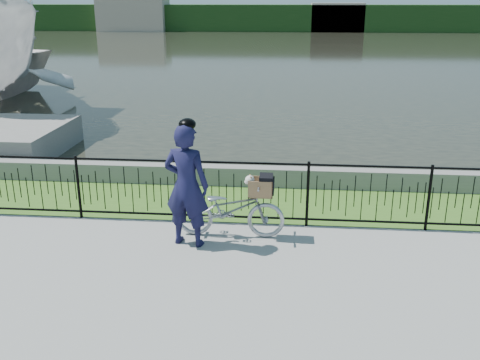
# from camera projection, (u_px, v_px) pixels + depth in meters

# --- Properties ---
(ground) EXTENTS (120.00, 120.00, 0.00)m
(ground) POSITION_uv_depth(u_px,v_px,m) (240.00, 267.00, 7.79)
(ground) COLOR gray
(ground) RESTS_ON ground
(grass_strip) EXTENTS (60.00, 2.00, 0.01)m
(grass_strip) POSITION_uv_depth(u_px,v_px,m) (252.00, 202.00, 10.24)
(grass_strip) COLOR #3E6A21
(grass_strip) RESTS_ON ground
(water) EXTENTS (120.00, 120.00, 0.00)m
(water) POSITION_uv_depth(u_px,v_px,m) (281.00, 52.00, 38.90)
(water) COLOR #2A2A20
(water) RESTS_ON ground
(quay_wall) EXTENTS (60.00, 0.30, 0.40)m
(quay_wall) POSITION_uv_depth(u_px,v_px,m) (256.00, 176.00, 11.12)
(quay_wall) COLOR slate
(quay_wall) RESTS_ON ground
(fence) EXTENTS (14.00, 0.06, 1.15)m
(fence) POSITION_uv_depth(u_px,v_px,m) (249.00, 192.00, 9.12)
(fence) COLOR black
(fence) RESTS_ON ground
(far_treeline) EXTENTS (120.00, 6.00, 3.00)m
(far_treeline) POSITION_uv_depth(u_px,v_px,m) (285.00, 18.00, 63.87)
(far_treeline) COLOR #1E4018
(far_treeline) RESTS_ON ground
(far_building_left) EXTENTS (8.00, 4.00, 4.00)m
(far_building_left) POSITION_uv_depth(u_px,v_px,m) (133.00, 13.00, 63.36)
(far_building_left) COLOR #AB9B89
(far_building_left) RESTS_ON ground
(far_building_right) EXTENTS (6.00, 3.00, 3.20)m
(far_building_right) POSITION_uv_depth(u_px,v_px,m) (337.00, 17.00, 61.91)
(far_building_right) COLOR #AB9B89
(far_building_right) RESTS_ON ground
(bicycle_rig) EXTENTS (1.77, 0.62, 1.08)m
(bicycle_rig) POSITION_uv_depth(u_px,v_px,m) (231.00, 209.00, 8.68)
(bicycle_rig) COLOR #A1A5AD
(bicycle_rig) RESTS_ON ground
(cyclist) EXTENTS (0.79, 0.60, 2.03)m
(cyclist) POSITION_uv_depth(u_px,v_px,m) (186.00, 184.00, 8.23)
(cyclist) COLOR #131336
(cyclist) RESTS_ON ground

